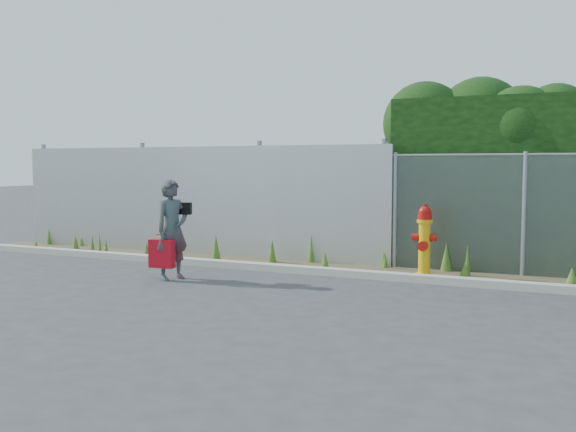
{
  "coord_description": "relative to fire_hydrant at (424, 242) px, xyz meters",
  "views": [
    {
      "loc": [
        4.02,
        -8.07,
        1.84
      ],
      "look_at": [
        -0.3,
        1.4,
        1.0
      ],
      "focal_mm": 40.0,
      "sensor_mm": 36.0,
      "label": 1
    }
  ],
  "objects": [
    {
      "name": "weed_strip",
      "position": [
        -1.31,
        0.15,
        -0.47
      ],
      "size": [
        16.0,
        1.29,
        0.54
      ],
      "color": "#4C422B",
      "rests_on": "ground"
    },
    {
      "name": "corrugated_fence",
      "position": [
        -4.98,
        0.71,
        0.52
      ],
      "size": [
        8.5,
        0.21,
        2.3
      ],
      "color": "#AFB2B6",
      "rests_on": "ground"
    },
    {
      "name": "woman",
      "position": [
        -3.61,
        -1.89,
        0.22
      ],
      "size": [
        0.57,
        0.68,
        1.6
      ],
      "primitive_type": "imported",
      "rotation": [
        0.0,
        0.0,
        1.2
      ],
      "color": "#106A66",
      "rests_on": "ground"
    },
    {
      "name": "red_tote_bag",
      "position": [
        -3.71,
        -2.04,
        -0.15
      ],
      "size": [
        0.41,
        0.15,
        0.53
      ],
      "rotation": [
        0.0,
        0.0,
        0.1
      ],
      "color": "#B20A26"
    },
    {
      "name": "fire_hydrant",
      "position": [
        0.0,
        0.0,
        0.0
      ],
      "size": [
        0.4,
        0.36,
        1.2
      ],
      "rotation": [
        0.0,
        0.0,
        0.06
      ],
      "color": "#E2AB0B",
      "rests_on": "ground"
    },
    {
      "name": "curb",
      "position": [
        -1.74,
        -0.5,
        -0.52
      ],
      "size": [
        16.0,
        0.22,
        0.12
      ],
      "primitive_type": "cube",
      "color": "#AAA79A",
      "rests_on": "ground"
    },
    {
      "name": "black_shoulder_bag",
      "position": [
        -3.54,
        -1.68,
        0.55
      ],
      "size": [
        0.26,
        0.11,
        0.19
      ],
      "rotation": [
        0.0,
        0.0,
        0.26
      ],
      "color": "black"
    },
    {
      "name": "ground",
      "position": [
        -1.74,
        -2.3,
        -0.58
      ],
      "size": [
        80.0,
        80.0,
        0.0
      ],
      "primitive_type": "plane",
      "color": "#39393B",
      "rests_on": "ground"
    }
  ]
}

